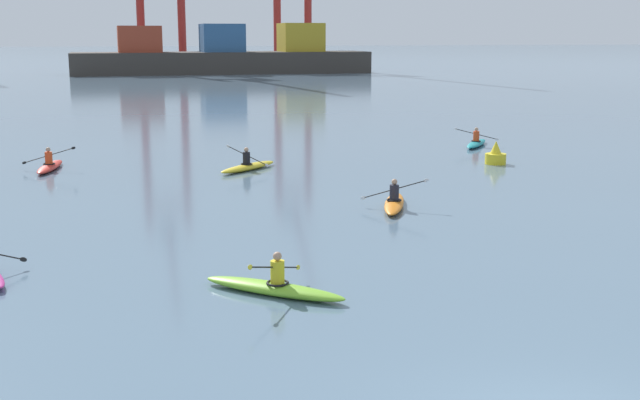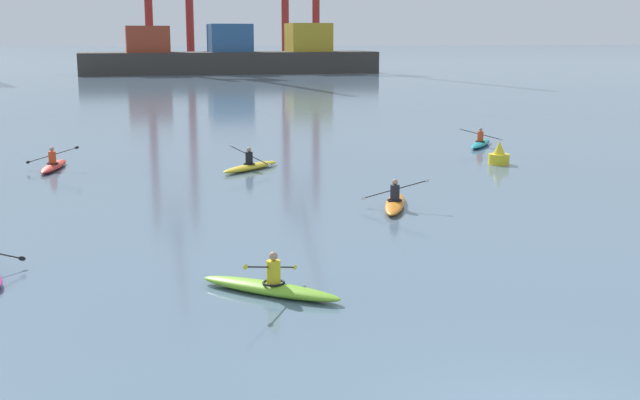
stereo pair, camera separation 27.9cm
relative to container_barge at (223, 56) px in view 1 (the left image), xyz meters
name	(u,v)px [view 1 (the left image)]	position (x,y,z in m)	size (l,w,h in m)	color
container_barge	(223,56)	(0.00, 0.00, 0.00)	(41.96, 9.03, 7.11)	#38332D
channel_buoy	(496,156)	(-0.65, -86.63, -2.11)	(0.90, 0.90, 1.00)	yellow
kayak_orange	(394,202)	(-7.96, -94.08, -2.29)	(2.05, 3.37, 1.00)	orange
kayak_red	(50,166)	(-19.14, -83.39, -2.29)	(2.19, 3.45, 0.98)	red
kayak_yellow	(248,166)	(-11.25, -85.53, -2.29)	(2.93, 2.72, 1.00)	yellow
kayak_lime	(274,287)	(-13.51, -101.90, -2.29)	(2.94, 2.70, 0.95)	#7ABC2D
kayak_teal	(476,143)	(1.05, -81.16, -2.29)	(2.53, 3.08, 0.95)	teal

